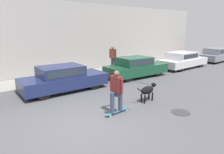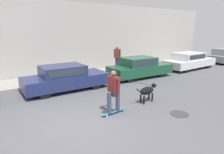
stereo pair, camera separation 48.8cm
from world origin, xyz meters
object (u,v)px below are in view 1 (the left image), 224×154
at_px(parked_car_1, 63,79).
at_px(parked_car_2, 136,67).
at_px(dog, 148,90).
at_px(parked_car_3, 182,60).
at_px(skateboarder, 117,90).
at_px(pedestrian_with_bag, 113,57).
at_px(parked_car_4, 216,55).

distance_m(parked_car_1, parked_car_2, 4.91).
height_order(parked_car_1, dog, parked_car_1).
relative_size(parked_car_3, skateboarder, 1.67).
height_order(parked_car_1, skateboarder, skateboarder).
bearing_deg(parked_car_1, parked_car_3, -0.09).
distance_m(parked_car_3, dog, 8.50).
bearing_deg(pedestrian_with_bag, parked_car_1, -3.60).
xyz_separation_m(skateboarder, pedestrian_with_bag, (4.19, 5.75, 0.21)).
relative_size(parked_car_1, parked_car_2, 1.00).
xyz_separation_m(parked_car_4, skateboarder, (-14.87, -3.79, 0.30)).
xyz_separation_m(parked_car_1, parked_car_2, (4.91, 0.00, 0.01)).
height_order(parked_car_1, parked_car_4, parked_car_1).
height_order(parked_car_3, parked_car_4, parked_car_4).
xyz_separation_m(parked_car_3, parked_car_4, (5.32, 0.00, -0.00)).
distance_m(parked_car_4, skateboarder, 15.35).
relative_size(parked_car_1, pedestrian_with_bag, 2.44).
bearing_deg(parked_car_4, skateboarder, -166.93).
xyz_separation_m(parked_car_1, dog, (2.22, -3.57, -0.12)).
height_order(parked_car_4, pedestrian_with_bag, pedestrian_with_bag).
xyz_separation_m(parked_car_4, pedestrian_with_bag, (-10.68, 1.96, 0.51)).
xyz_separation_m(parked_car_1, parked_car_3, (9.93, -0.00, 0.00)).
distance_m(parked_car_1, dog, 4.20).
relative_size(parked_car_1, parked_car_3, 0.91).
distance_m(dog, skateboarder, 1.90).
xyz_separation_m(parked_car_2, dog, (-2.70, -3.57, -0.12)).
bearing_deg(pedestrian_with_bag, dog, 40.17).
xyz_separation_m(parked_car_2, parked_car_4, (10.33, -0.00, -0.01)).
height_order(parked_car_1, parked_car_2, parked_car_2).
relative_size(parked_car_1, dog, 3.48).
relative_size(parked_car_1, skateboarder, 1.52).
distance_m(parked_car_2, pedestrian_with_bag, 2.05).
distance_m(skateboarder, pedestrian_with_bag, 7.12).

